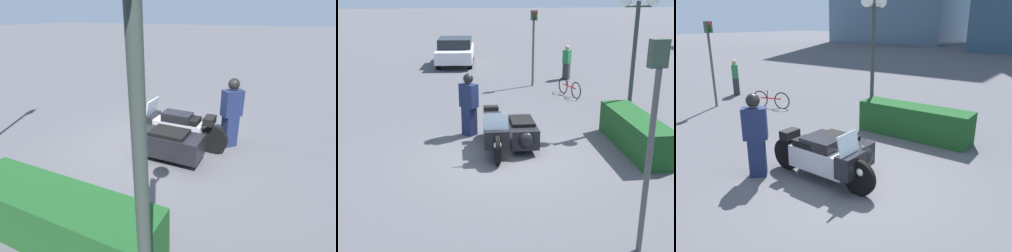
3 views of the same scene
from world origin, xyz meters
TOP-DOWN VIEW (x-y plane):
  - ground_plane at (0.00, 0.00)m, footprint 160.00×160.00m
  - police_motorcycle at (-0.59, 0.07)m, footprint 2.62×1.39m
  - officer_rider at (-1.83, -0.93)m, footprint 0.55×0.55m
  - hedge_bush_curbside at (-0.28, 3.31)m, footprint 3.16×0.81m
  - twin_lamp_post at (-2.03, 3.84)m, footprint 0.36×1.13m

SIDE VIEW (x-z plane):
  - ground_plane at x=0.00m, z-range 0.00..0.00m
  - hedge_bush_curbside at x=-0.28m, z-range 0.00..0.89m
  - police_motorcycle at x=-0.59m, z-range -0.11..1.07m
  - officer_rider at x=-1.83m, z-range 0.05..1.83m
  - twin_lamp_post at x=-2.03m, z-range 1.09..4.97m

